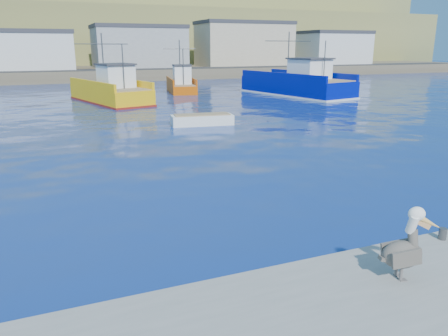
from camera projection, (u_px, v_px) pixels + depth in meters
name	position (u px, v px, depth m)	size (l,w,h in m)	color
ground	(274.00, 226.00, 13.26)	(260.00, 260.00, 0.00)	navy
dock_bollards	(367.00, 250.00, 10.28)	(36.20, 0.20, 0.30)	#4C4C4C
far_shore	(63.00, 30.00, 108.07)	(200.00, 81.00, 24.00)	brown
trawler_yellow_b	(111.00, 92.00, 41.87)	(6.74, 11.96, 6.52)	#F2B20D
trawler_blue	(297.00, 84.00, 48.28)	(7.64, 14.69, 6.86)	#000D8C
boat_orange	(181.00, 84.00, 50.94)	(3.92, 7.58, 5.94)	#C04A05
skiff_mid	(202.00, 121.00, 30.14)	(4.38, 2.03, 0.92)	silver
skiff_far	(302.00, 85.00, 57.76)	(3.10, 4.25, 0.88)	silver
pelican	(405.00, 249.00, 9.15)	(1.30, 0.72, 1.61)	#595451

